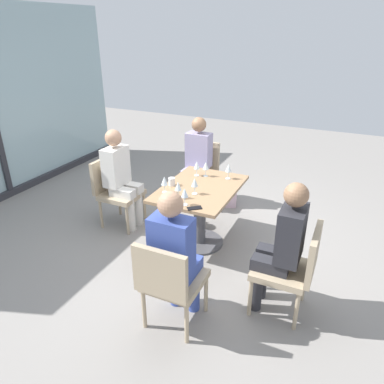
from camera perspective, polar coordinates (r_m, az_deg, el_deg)
The scene contains 20 objects.
ground_plane at distance 4.39m, azimuth 1.20°, elevation -7.96°, with size 12.00×12.00×0.00m, color gray.
dining_table_main at distance 4.13m, azimuth 1.26°, elevation -1.88°, with size 1.12×0.80×0.73m.
chair_far_right at distance 5.20m, azimuth 1.27°, elevation 3.63°, with size 0.51×0.46×0.87m.
chair_front_left at distance 3.28m, azimuth 15.63°, elevation -11.13°, with size 0.46×0.50×0.87m.
chair_near_window at distance 4.69m, azimuth -12.10°, elevation 0.62°, with size 0.46×0.51×0.87m.
chair_side_end at distance 3.02m, azimuth -3.56°, elevation -13.66°, with size 0.50×0.46×0.87m.
person_far_right at distance 5.04m, azimuth 0.79°, elevation 5.38°, with size 0.39×0.34×1.26m.
person_front_left at distance 3.18m, azimuth 14.11°, elevation -7.77°, with size 0.34×0.39×1.26m.
person_near_window at distance 4.55m, azimuth -11.21°, elevation 2.73°, with size 0.34×0.39×1.26m.
person_side_end at distance 2.98m, azimuth -2.66°, elevation -9.42°, with size 0.39×0.34×1.26m.
wine_glass_0 at distance 4.31m, azimuth 0.76°, elevation 4.23°, with size 0.07×0.07×0.18m.
wine_glass_1 at distance 4.24m, azimuth 5.77°, elevation 3.76°, with size 0.07×0.07×0.18m.
wine_glass_2 at distance 4.29m, azimuth 2.21°, elevation 4.15°, with size 0.07×0.07×0.18m.
wine_glass_3 at distance 3.87m, azimuth -4.38°, elevation 1.72°, with size 0.07×0.07×0.18m.
wine_glass_4 at distance 3.82m, azimuth 0.43°, elevation 1.50°, with size 0.07×0.07×0.18m.
wine_glass_5 at distance 3.73m, azimuth -2.20°, elevation 0.89°, with size 0.07×0.07×0.18m.
wine_glass_6 at distance 3.58m, azimuth -1.16°, elevation -0.16°, with size 0.07×0.07×0.18m.
coffee_cup at distance 4.07m, azimuth -3.22°, elevation 1.64°, with size 0.08×0.08×0.09m, color white.
cell_phone_on_table at distance 3.57m, azimuth 0.39°, elevation -2.55°, with size 0.07×0.14×0.01m, color black.
handbag_0 at distance 5.26m, azimuth 6.01°, elevation -0.46°, with size 0.30×0.16×0.28m, color beige.
Camera 1 is at (-3.39, -1.47, 2.37)m, focal length 33.77 mm.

